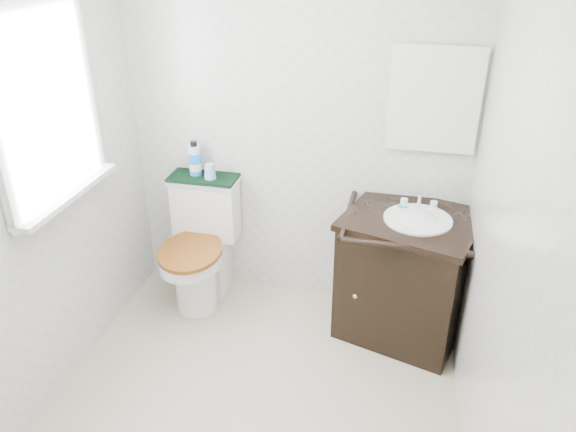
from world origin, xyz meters
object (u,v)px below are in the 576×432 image
at_px(toilet, 202,250).
at_px(vanity, 406,273).
at_px(mouthwash_bottle, 195,160).
at_px(trash_bin, 356,288).
at_px(cup, 210,171).

bearing_deg(toilet, vanity, -2.58).
bearing_deg(toilet, mouthwash_bottle, 111.59).
relative_size(vanity, trash_bin, 3.53).
distance_m(mouthwash_bottle, cup, 0.14).
distance_m(toilet, cup, 0.56).
xyz_separation_m(toilet, mouthwash_bottle, (-0.06, 0.15, 0.60)).
xyz_separation_m(mouthwash_bottle, cup, (0.12, -0.04, -0.06)).
xyz_separation_m(vanity, cup, (-1.31, 0.17, 0.48)).
height_order(toilet, trash_bin, toilet).
bearing_deg(vanity, trash_bin, 148.16).
distance_m(toilet, vanity, 1.37).
height_order(trash_bin, cup, cup).
distance_m(toilet, trash_bin, 1.09).
xyz_separation_m(vanity, trash_bin, (-0.32, 0.20, -0.30)).
bearing_deg(mouthwash_bottle, cup, -20.00).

